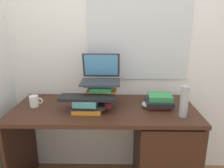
% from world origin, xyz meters
% --- Properties ---
extents(wall_back, '(6.00, 0.06, 2.60)m').
position_xyz_m(wall_back, '(0.00, 0.36, 1.30)').
color(wall_back, white).
rests_on(wall_back, ground).
extents(desk, '(1.44, 0.63, 0.77)m').
position_xyz_m(desk, '(0.37, -0.02, 0.42)').
color(desk, '#381E14').
rests_on(desk, ground).
extents(book_stack_tall, '(0.25, 0.19, 0.19)m').
position_xyz_m(book_stack_tall, '(-0.03, 0.05, 0.87)').
color(book_stack_tall, '#B22D33').
rests_on(book_stack_tall, desk).
extents(book_stack_keyboard_riser, '(0.25, 0.19, 0.10)m').
position_xyz_m(book_stack_keyboard_riser, '(-0.12, -0.08, 0.82)').
color(book_stack_keyboard_riser, orange).
rests_on(book_stack_keyboard_riser, desk).
extents(book_stack_side, '(0.21, 0.19, 0.10)m').
position_xyz_m(book_stack_side, '(0.44, 0.02, 0.82)').
color(book_stack_side, '#B22D33').
rests_on(book_stack_side, desk).
extents(laptop, '(0.31, 0.28, 0.22)m').
position_xyz_m(laptop, '(-0.03, 0.11, 1.01)').
color(laptop, '#2D2D33').
rests_on(laptop, book_stack_tall).
extents(keyboard, '(0.42, 0.15, 0.02)m').
position_xyz_m(keyboard, '(-0.12, -0.07, 0.88)').
color(keyboard, black).
rests_on(keyboard, book_stack_keyboard_riser).
extents(computer_mouse, '(0.06, 0.10, 0.04)m').
position_xyz_m(computer_mouse, '(0.33, 0.02, 0.79)').
color(computer_mouse, '#A5A8AD').
rests_on(computer_mouse, desk).
extents(mug, '(0.11, 0.07, 0.09)m').
position_xyz_m(mug, '(-0.56, 0.01, 0.82)').
color(mug, white).
rests_on(mug, desk).
extents(water_bottle, '(0.06, 0.06, 0.23)m').
position_xyz_m(water_bottle, '(0.57, -0.16, 0.89)').
color(water_bottle, '#999EA5').
rests_on(water_bottle, desk).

